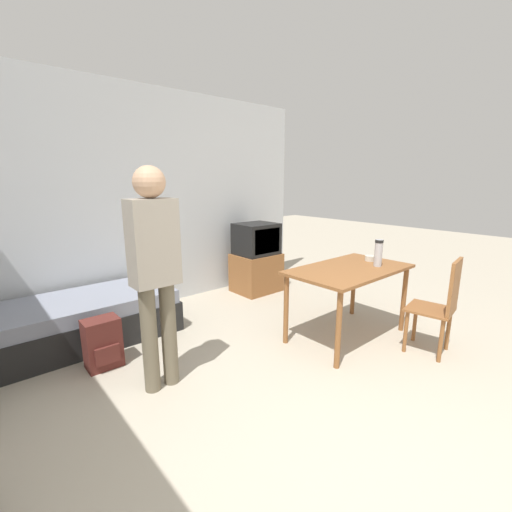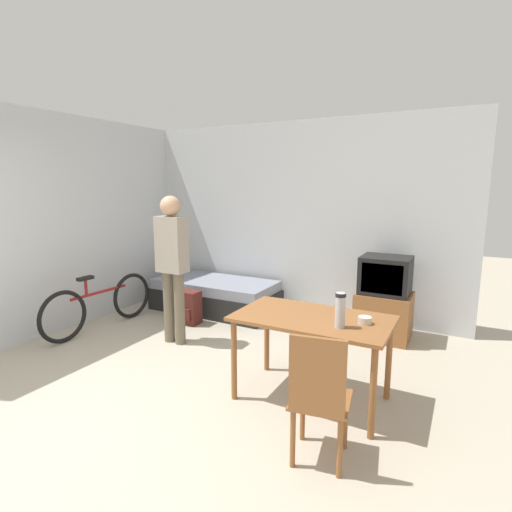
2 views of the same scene
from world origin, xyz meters
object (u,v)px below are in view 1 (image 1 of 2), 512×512
Objects in this scene: wooden_chair at (441,303)px; backpack at (103,343)px; tv at (256,259)px; mate_bowl at (370,258)px; daybed at (81,321)px; thermos_flask at (378,252)px; person_standing at (155,264)px; dining_table at (349,276)px.

wooden_chair reaches higher than backpack.
tv is 9.37× the size of mate_bowl.
daybed is at bearing 147.08° from mate_bowl.
wooden_chair is 2.08× the size of backpack.
thermos_flask is at bearing -37.31° from daybed.
wooden_chair is at bearing -44.95° from daybed.
person_standing reaches higher than thermos_flask.
tv is 2.25× the size of backpack.
tv reaches higher than wooden_chair.
tv is 2.55m from person_standing.
wooden_chair is at bearing -88.49° from tv.
wooden_chair is 0.54× the size of person_standing.
thermos_flask is at bearing -130.38° from mate_bowl.
wooden_chair is at bearing -28.98° from person_standing.
person_standing is 16.04× the size of mate_bowl.
mate_bowl is (2.28, -0.41, -0.23)m from person_standing.
dining_table is at bearing 151.88° from thermos_flask.
wooden_chair is 3.06m from backpack.
person_standing reaches higher than daybed.
tv is 1.94m from thermos_flask.
thermos_flask reaches higher than daybed.
backpack is at bearing -88.92° from daybed.
wooden_chair is 0.85m from mate_bowl.
mate_bowl is (2.55, -1.65, 0.55)m from daybed.
wooden_chair is at bearing -36.53° from backpack.
dining_table is at bearing -38.36° from daybed.
tv is 1.77m from dining_table.
thermos_flask reaches higher than wooden_chair.
tv is at bearing 91.51° from wooden_chair.
wooden_chair is (0.07, -2.52, 0.03)m from tv.
tv reaches higher than dining_table.
tv is 2.50m from backpack.
thermos_flask reaches higher than tv.
daybed reaches higher than backpack.
person_standing is (0.27, -1.24, 0.78)m from daybed.
thermos_flask is (0.01, -1.89, 0.42)m from tv.
dining_table is (2.13, -1.68, 0.43)m from daybed.
person_standing is at bearing 164.60° from thermos_flask.
daybed is at bearing 91.08° from backpack.
backpack is (-2.11, 1.04, -0.43)m from dining_table.
wooden_chair is at bearing -66.59° from dining_table.
tv is (2.39, 0.06, 0.25)m from daybed.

